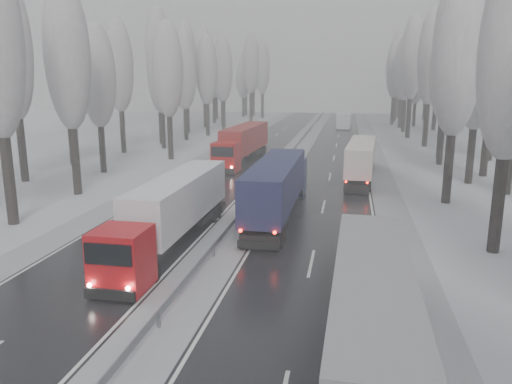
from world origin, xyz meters
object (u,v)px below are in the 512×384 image
(box_truck_distant, at_px, (344,121))
(truck_red_red, at_px, (243,142))
(truck_grey_tarp, at_px, (371,301))
(truck_red_white, at_px, (174,207))
(truck_cream_box, at_px, (362,157))
(truck_blue_box, at_px, (278,184))

(box_truck_distant, relative_size, truck_red_red, 0.51)
(box_truck_distant, height_order, truck_red_red, truck_red_red)
(truck_grey_tarp, distance_m, box_truck_distant, 82.70)
(truck_red_white, bearing_deg, truck_red_red, 94.61)
(truck_cream_box, relative_size, truck_red_white, 0.97)
(truck_grey_tarp, xyz_separation_m, truck_red_white, (-10.64, 10.60, -0.00))
(truck_red_white, bearing_deg, truck_cream_box, 63.68)
(truck_grey_tarp, xyz_separation_m, box_truck_distant, (-1.84, 82.68, -0.70))
(truck_grey_tarp, height_order, truck_cream_box, truck_grey_tarp)
(truck_cream_box, xyz_separation_m, truck_red_red, (-13.12, 7.32, 0.23))
(box_truck_distant, distance_m, truck_red_white, 72.61)
(truck_cream_box, bearing_deg, truck_red_white, -112.95)
(truck_cream_box, height_order, truck_red_red, truck_red_red)
(truck_grey_tarp, relative_size, truck_red_white, 1.00)
(truck_red_red, bearing_deg, truck_blue_box, -69.26)
(truck_grey_tarp, xyz_separation_m, truck_cream_box, (0.35, 32.41, -0.07))
(truck_grey_tarp, bearing_deg, truck_cream_box, 90.44)
(truck_grey_tarp, relative_size, truck_blue_box, 0.94)
(box_truck_distant, xyz_separation_m, truck_red_red, (-10.93, -42.95, 0.86))
(truck_blue_box, bearing_deg, truck_red_red, 108.20)
(truck_grey_tarp, height_order, truck_blue_box, truck_blue_box)
(box_truck_distant, distance_m, truck_red_red, 44.33)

